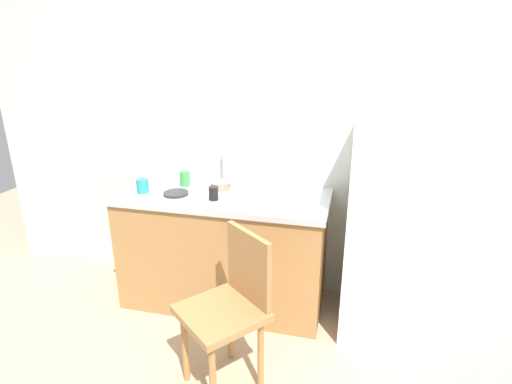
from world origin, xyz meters
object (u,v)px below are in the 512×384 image
(cup_black, at_px, (214,193))
(dish_tray, at_px, (253,189))
(refrigerator, at_px, (395,236))
(chair, at_px, (231,304))
(hotplate, at_px, (176,193))
(cup_green, at_px, (185,179))
(terracotta_bowl, at_px, (221,186))
(cup_teal, at_px, (143,186))

(cup_black, bearing_deg, dish_tray, 44.18)
(refrigerator, xyz_separation_m, chair, (-0.87, -0.74, -0.16))
(refrigerator, distance_m, chair, 1.15)
(hotplate, height_order, cup_green, cup_green)
(terracotta_bowl, bearing_deg, hotplate, -143.98)
(terracotta_bowl, relative_size, cup_teal, 1.49)
(chair, height_order, cup_green, cup_green)
(refrigerator, xyz_separation_m, terracotta_bowl, (-1.20, 0.09, 0.21))
(chair, relative_size, hotplate, 5.24)
(terracotta_bowl, relative_size, cup_black, 1.58)
(chair, height_order, hotplate, chair)
(cup_green, height_order, cup_teal, cup_green)
(dish_tray, bearing_deg, cup_teal, -166.03)
(terracotta_bowl, bearing_deg, dish_tray, -3.07)
(hotplate, bearing_deg, refrigerator, 3.68)
(chair, bearing_deg, cup_teal, -177.91)
(hotplate, xyz_separation_m, cup_teal, (-0.24, -0.01, 0.04))
(terracotta_bowl, height_order, cup_teal, cup_teal)
(chair, distance_m, dish_tray, 0.90)
(dish_tray, bearing_deg, cup_green, 177.02)
(chair, xyz_separation_m, terracotta_bowl, (-0.33, 0.83, 0.37))
(refrigerator, relative_size, cup_teal, 13.73)
(refrigerator, distance_m, dish_tray, 0.99)
(cup_green, bearing_deg, terracotta_bowl, -2.90)
(dish_tray, bearing_deg, refrigerator, -4.86)
(terracotta_bowl, distance_m, cup_teal, 0.54)
(hotplate, bearing_deg, cup_green, 95.35)
(chair, distance_m, cup_green, 1.11)
(cup_teal, bearing_deg, cup_black, -2.40)
(terracotta_bowl, height_order, hotplate, terracotta_bowl)
(dish_tray, relative_size, terracotta_bowl, 1.95)
(cup_teal, height_order, cup_black, cup_teal)
(dish_tray, xyz_separation_m, cup_teal, (-0.74, -0.18, 0.02))
(hotplate, bearing_deg, terracotta_bowl, 36.02)
(cup_green, bearing_deg, cup_black, -37.51)
(chair, bearing_deg, dish_tray, 135.65)
(chair, bearing_deg, cup_black, 155.68)
(cup_teal, bearing_deg, dish_tray, 13.97)
(refrigerator, distance_m, hotplate, 1.48)
(refrigerator, relative_size, terracotta_bowl, 9.21)
(refrigerator, height_order, cup_green, refrigerator)
(dish_tray, xyz_separation_m, hotplate, (-0.50, -0.18, -0.02))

